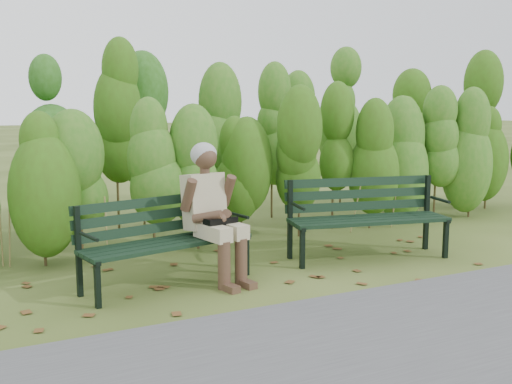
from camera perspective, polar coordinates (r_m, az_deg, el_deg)
name	(u,v)px	position (r m, az deg, el deg)	size (l,w,h in m)	color
ground	(271,271)	(6.04, 1.49, -7.50)	(80.00, 80.00, 0.00)	#364716
footpath	(423,352)	(4.33, 15.66, -14.45)	(60.00, 2.50, 0.01)	#474749
hedge_band	(202,135)	(7.51, -5.15, 5.39)	(11.04, 1.67, 2.42)	#47381E
leaf_litter	(271,277)	(5.82, 1.45, -8.11)	(5.73, 2.08, 0.01)	brown
bench_left	(162,234)	(5.60, -8.90, -3.95)	(1.67, 0.83, 0.80)	black
bench_right	(365,211)	(6.59, 10.35, -1.79)	(1.78, 0.89, 0.85)	black
seated_woman	(212,205)	(5.63, -4.22, -1.25)	(0.57, 0.84, 1.30)	#BCB189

